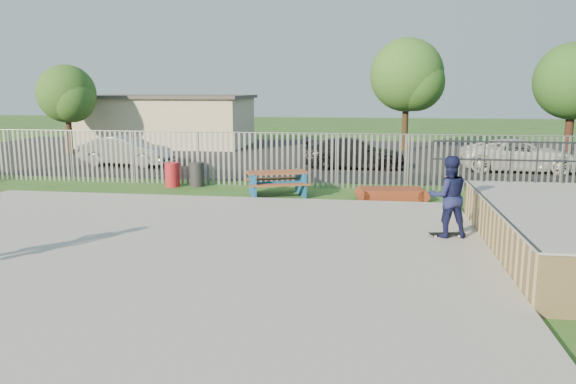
# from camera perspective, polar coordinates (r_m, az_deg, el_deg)

# --- Properties ---
(ground) EXTENTS (120.00, 120.00, 0.00)m
(ground) POSITION_cam_1_polar(r_m,az_deg,el_deg) (12.93, -14.06, -6.06)
(ground) COLOR #2A531C
(ground) RESTS_ON ground
(concrete_slab) EXTENTS (15.00, 12.00, 0.15)m
(concrete_slab) POSITION_cam_1_polar(r_m,az_deg,el_deg) (12.91, -14.08, -5.74)
(concrete_slab) COLOR #979892
(concrete_slab) RESTS_ON ground
(fence) EXTENTS (26.04, 16.02, 2.00)m
(fence) POSITION_cam_1_polar(r_m,az_deg,el_deg) (16.67, -5.04, 1.43)
(fence) COLOR gray
(fence) RESTS_ON ground
(picnic_table) EXTENTS (2.43, 2.21, 0.84)m
(picnic_table) POSITION_cam_1_polar(r_m,az_deg,el_deg) (19.09, -1.15, 0.89)
(picnic_table) COLOR brown
(picnic_table) RESTS_ON ground
(funbox) EXTENTS (2.05, 1.23, 0.39)m
(funbox) POSITION_cam_1_polar(r_m,az_deg,el_deg) (18.71, 10.45, -0.22)
(funbox) COLOR maroon
(funbox) RESTS_ON ground
(trash_bin_red) EXTENTS (0.54, 0.54, 0.90)m
(trash_bin_red) POSITION_cam_1_polar(r_m,az_deg,el_deg) (21.33, -11.67, 1.74)
(trash_bin_red) COLOR #AF1A22
(trash_bin_red) RESTS_ON ground
(trash_bin_grey) EXTENTS (0.54, 0.54, 0.90)m
(trash_bin_grey) POSITION_cam_1_polar(r_m,az_deg,el_deg) (21.26, -9.23, 1.79)
(trash_bin_grey) COLOR #28282A
(trash_bin_grey) RESTS_ON ground
(parking_lot) EXTENTS (40.00, 18.00, 0.02)m
(parking_lot) POSITION_cam_1_polar(r_m,az_deg,el_deg) (31.02, -0.64, 3.81)
(parking_lot) COLOR black
(parking_lot) RESTS_ON ground
(car_silver) EXTENTS (4.40, 1.91, 1.41)m
(car_silver) POSITION_cam_1_polar(r_m,az_deg,el_deg) (27.42, -16.09, 4.02)
(car_silver) COLOR #A8A8AD
(car_silver) RESTS_ON parking_lot
(car_dark) EXTENTS (4.82, 2.17, 1.37)m
(car_dark) POSITION_cam_1_polar(r_m,az_deg,el_deg) (25.77, 6.69, 3.94)
(car_dark) COLOR black
(car_dark) RESTS_ON parking_lot
(car_white) EXTENTS (5.13, 2.54, 1.40)m
(car_white) POSITION_cam_1_polar(r_m,az_deg,el_deg) (26.65, 22.47, 3.45)
(car_white) COLOR white
(car_white) RESTS_ON parking_lot
(building) EXTENTS (10.40, 6.40, 3.20)m
(building) POSITION_cam_1_polar(r_m,az_deg,el_deg) (36.80, -12.13, 7.13)
(building) COLOR beige
(building) RESTS_ON ground
(tree_left) EXTENTS (3.19, 3.19, 4.92)m
(tree_left) POSITION_cam_1_polar(r_m,az_deg,el_deg) (33.79, -21.57, 9.24)
(tree_left) COLOR #402719
(tree_left) RESTS_ON ground
(tree_mid) EXTENTS (4.19, 4.19, 6.47)m
(tree_mid) POSITION_cam_1_polar(r_m,az_deg,el_deg) (33.52, 11.99, 11.53)
(tree_mid) COLOR #382916
(tree_mid) RESTS_ON ground
(tree_right) EXTENTS (3.81, 3.81, 5.88)m
(tree_right) POSITION_cam_1_polar(r_m,az_deg,el_deg) (31.60, 27.01, 9.98)
(tree_right) COLOR #3A2217
(tree_right) RESTS_ON ground
(skateboard_a) EXTENTS (0.82, 0.35, 0.08)m
(skateboard_a) POSITION_cam_1_polar(r_m,az_deg,el_deg) (13.88, 15.77, -4.19)
(skateboard_a) COLOR black
(skateboard_a) RESTS_ON concrete_slab
(skater_navy) EXTENTS (1.06, 0.89, 1.93)m
(skater_navy) POSITION_cam_1_polar(r_m,az_deg,el_deg) (13.68, 15.96, -0.45)
(skater_navy) COLOR #151943
(skater_navy) RESTS_ON concrete_slab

